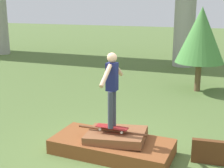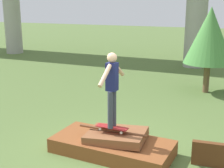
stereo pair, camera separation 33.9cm
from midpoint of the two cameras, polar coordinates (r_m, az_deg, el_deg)
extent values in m
plane|color=#567038|center=(7.25, 1.40, -12.55)|extent=(80.00, 80.00, 0.00)
cube|color=brown|center=(7.18, 1.40, -11.37)|extent=(2.75, 1.34, 0.33)
cube|color=brown|center=(7.07, 2.18, -9.45)|extent=(1.38, 1.05, 0.26)
cylinder|color=brown|center=(7.02, 1.42, -8.52)|extent=(1.62, 0.06, 0.06)
cube|color=#5B3319|center=(6.99, 19.60, -12.13)|extent=(0.93, 0.22, 0.52)
cube|color=maroon|center=(6.92, 1.42, -7.90)|extent=(0.73, 0.21, 0.01)
cylinder|color=silver|center=(6.92, 3.65, -8.38)|extent=(0.05, 0.03, 0.05)
cylinder|color=silver|center=(6.78, 3.14, -8.89)|extent=(0.05, 0.03, 0.05)
cylinder|color=silver|center=(7.10, -0.23, -7.75)|extent=(0.05, 0.03, 0.05)
cylinder|color=silver|center=(6.96, -0.81, -8.23)|extent=(0.05, 0.03, 0.05)
cylinder|color=#383D4C|center=(6.84, 1.71, -4.37)|extent=(0.12, 0.12, 0.83)
cylinder|color=#383D4C|center=(6.69, 1.16, -4.80)|extent=(0.12, 0.12, 0.83)
cube|color=#191E51|center=(6.57, 1.48, 1.34)|extent=(0.22, 0.21, 0.60)
sphere|color=tan|center=(6.49, 1.50, 4.84)|extent=(0.21, 0.21, 0.21)
cylinder|color=tan|center=(6.86, 2.60, 2.71)|extent=(0.09, 0.53, 0.40)
cylinder|color=tan|center=(6.24, 0.26, 1.53)|extent=(0.09, 0.53, 0.40)
cylinder|color=#A8A59E|center=(22.35, -17.49, 13.48)|extent=(1.10, 1.10, 6.32)
cylinder|color=#A8A59E|center=(17.16, 15.86, 13.49)|extent=(1.10, 1.10, 6.32)
cylinder|color=brown|center=(12.43, 17.63, 1.08)|extent=(0.22, 0.22, 1.13)
cone|color=#4C8E42|center=(12.18, 18.21, 8.44)|extent=(1.83, 1.83, 2.08)
camera|label=1|loc=(0.17, -88.53, 0.38)|focal=50.00mm
camera|label=2|loc=(0.17, 91.47, -0.38)|focal=50.00mm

